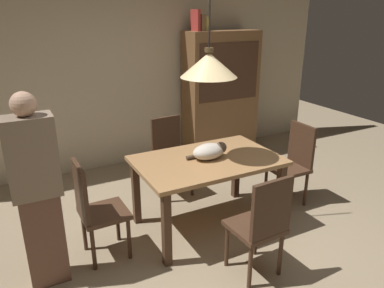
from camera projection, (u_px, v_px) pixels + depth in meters
name	position (u px, v px, depth m)	size (l,w,h in m)	color
ground	(228.00, 259.00, 3.33)	(10.00, 10.00, 0.00)	#998466
back_wall	(126.00, 62.00, 5.04)	(6.40, 0.10, 2.90)	beige
dining_table	(207.00, 168.00, 3.64)	(1.40, 0.90, 0.75)	#A87A4C
chair_far_back	(170.00, 152.00, 4.41)	(0.43, 0.43, 0.93)	#472D1E
chair_right_side	(293.00, 161.00, 4.18)	(0.40, 0.40, 0.93)	#472D1E
chair_near_front	(262.00, 223.00, 2.96)	(0.42, 0.42, 0.93)	#472D1E
chair_left_side	(95.00, 207.00, 3.19)	(0.41, 0.41, 0.93)	#472D1E
cat_sleeping	(210.00, 151.00, 3.59)	(0.39, 0.25, 0.16)	beige
pendant_lamp	(209.00, 65.00, 3.29)	(0.52, 0.52, 1.30)	beige
hutch_bookcase	(220.00, 97.00, 5.53)	(1.12, 0.45, 1.85)	brown
book_red_tall	(195.00, 20.00, 4.97)	(0.04, 0.22, 0.28)	#B73833
book_brown_thick	(200.00, 23.00, 5.01)	(0.06, 0.24, 0.22)	brown
book_yellow_short	(204.00, 24.00, 5.04)	(0.04, 0.20, 0.18)	gold
person_standing	(38.00, 194.00, 2.81)	(0.36, 0.22, 1.59)	brown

